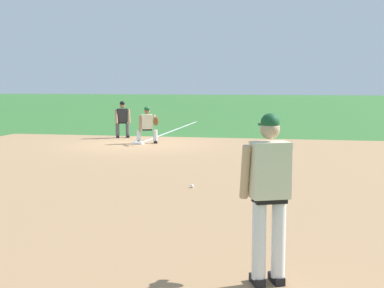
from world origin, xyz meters
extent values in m
plane|color=#336B2D|center=(0.00, 0.00, 0.00)|extent=(160.00, 160.00, 0.00)
cube|color=#A87F56|center=(-6.28, -2.64, 0.00)|extent=(18.00, 18.00, 0.01)
cube|color=white|center=(5.62, 0.00, 0.01)|extent=(11.24, 0.10, 0.00)
cube|color=white|center=(0.00, 0.00, 0.04)|extent=(0.38, 0.38, 0.09)
sphere|color=white|center=(-7.46, -3.44, 0.04)|extent=(0.07, 0.07, 0.07)
cube|color=black|center=(-12.57, -5.17, 0.04)|extent=(0.28, 0.20, 0.09)
cylinder|color=white|center=(-12.61, -5.19, 0.50)|extent=(0.15, 0.15, 0.84)
cube|color=black|center=(-12.49, -5.38, 0.04)|extent=(0.28, 0.20, 0.09)
cylinder|color=white|center=(-12.52, -5.39, 0.50)|extent=(0.15, 0.15, 0.84)
cube|color=black|center=(-12.57, -5.29, 0.94)|extent=(0.32, 0.39, 0.06)
cube|color=beige|center=(-12.57, -5.29, 1.26)|extent=(0.38, 0.46, 0.60)
sphere|color=tan|center=(-12.55, -5.28, 1.69)|extent=(0.21, 0.21, 0.21)
sphere|color=#194C28|center=(-12.55, -5.28, 1.76)|extent=(0.20, 0.20, 0.20)
cube|color=#194C28|center=(-12.46, -5.25, 1.74)|extent=(0.17, 0.20, 0.02)
cylinder|color=tan|center=(-12.59, -5.03, 1.23)|extent=(0.21, 0.16, 0.59)
cylinder|color=tan|center=(-12.20, -5.40, 1.35)|extent=(0.52, 0.29, 0.41)
ellipsoid|color=brown|center=(-12.12, -5.37, 1.19)|extent=(0.35, 0.30, 0.34)
cube|color=black|center=(0.39, -0.54, 0.04)|extent=(0.28, 0.20, 0.09)
cylinder|color=white|center=(0.42, -0.52, 0.28)|extent=(0.15, 0.15, 0.40)
cube|color=black|center=(0.17, 0.02, 0.04)|extent=(0.28, 0.20, 0.09)
cylinder|color=white|center=(0.20, 0.04, 0.28)|extent=(0.15, 0.15, 0.40)
cube|color=black|center=(0.31, -0.24, 0.50)|extent=(0.31, 0.39, 0.06)
cube|color=beige|center=(0.31, -0.24, 0.78)|extent=(0.37, 0.46, 0.52)
sphere|color=#9E7051|center=(0.29, -0.25, 1.17)|extent=(0.21, 0.21, 0.21)
sphere|color=#194C28|center=(0.29, -0.25, 1.24)|extent=(0.20, 0.20, 0.20)
cube|color=#194C28|center=(0.21, -0.28, 1.22)|extent=(0.16, 0.20, 0.02)
cylinder|color=#9E7051|center=(0.02, -0.63, 0.92)|extent=(0.58, 0.30, 0.24)
cylinder|color=#9E7051|center=(0.13, -0.05, 0.72)|extent=(0.25, 0.17, 0.58)
ellipsoid|color=brown|center=(-0.18, -0.71, 0.85)|extent=(0.28, 0.27, 0.35)
cube|color=black|center=(2.09, 1.07, 0.04)|extent=(0.28, 0.21, 0.09)
cylinder|color=#515154|center=(2.13, 1.08, 0.33)|extent=(0.15, 0.15, 0.50)
cube|color=black|center=(1.93, 1.43, 0.04)|extent=(0.28, 0.21, 0.09)
cylinder|color=#515154|center=(1.97, 1.45, 0.33)|extent=(0.15, 0.15, 0.50)
cube|color=black|center=(2.05, 1.27, 0.60)|extent=(0.32, 0.39, 0.06)
cube|color=#232326|center=(2.05, 1.27, 0.89)|extent=(0.38, 0.46, 0.54)
sphere|color=#9E7051|center=(2.03, 1.26, 1.29)|extent=(0.21, 0.21, 0.21)
sphere|color=black|center=(2.03, 1.26, 1.36)|extent=(0.20, 0.20, 0.20)
cube|color=black|center=(1.95, 1.22, 1.34)|extent=(0.17, 0.20, 0.02)
cylinder|color=#9E7051|center=(2.02, 0.98, 0.86)|extent=(0.33, 0.22, 0.56)
cylinder|color=#9E7051|center=(1.81, 1.43, 0.86)|extent=(0.33, 0.22, 0.56)
camera|label=1|loc=(-18.19, -5.56, 2.18)|focal=50.00mm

